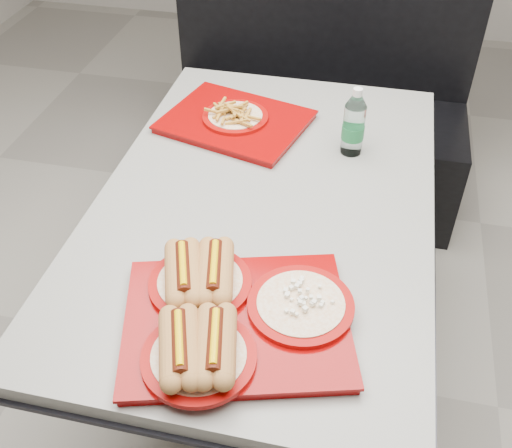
% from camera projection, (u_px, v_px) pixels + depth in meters
% --- Properties ---
extents(ground, '(6.00, 6.00, 0.00)m').
position_uv_depth(ground, '(263.00, 364.00, 2.12)').
color(ground, gray).
rests_on(ground, ground).
extents(diner_table, '(0.92, 1.42, 0.75)m').
position_uv_depth(diner_table, '(264.00, 243.00, 1.74)').
color(diner_table, black).
rests_on(diner_table, ground).
extents(booth_bench, '(1.30, 0.57, 1.35)m').
position_uv_depth(booth_bench, '(315.00, 110.00, 2.66)').
color(booth_bench, black).
rests_on(booth_bench, ground).
extents(tray_near, '(0.56, 0.49, 0.10)m').
position_uv_depth(tray_near, '(227.00, 314.00, 1.27)').
color(tray_near, '#820303').
rests_on(tray_near, diner_table).
extents(tray_far, '(0.50, 0.44, 0.08)m').
position_uv_depth(tray_far, '(235.00, 118.00, 1.90)').
color(tray_far, '#820303').
rests_on(tray_far, diner_table).
extents(water_bottle, '(0.07, 0.07, 0.21)m').
position_uv_depth(water_bottle, '(354.00, 125.00, 1.74)').
color(water_bottle, silver).
rests_on(water_bottle, diner_table).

